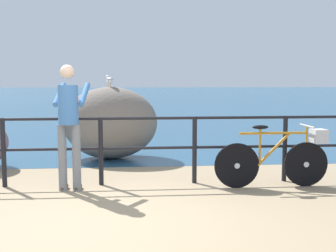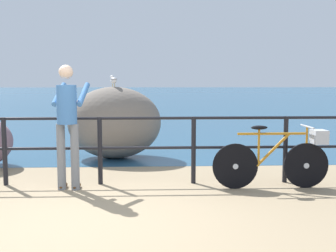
{
  "view_description": "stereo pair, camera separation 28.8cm",
  "coord_description": "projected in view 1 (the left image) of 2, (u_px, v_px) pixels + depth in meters",
  "views": [
    {
      "loc": [
        0.47,
        -4.55,
        1.56
      ],
      "look_at": [
        1.04,
        2.12,
        0.84
      ],
      "focal_mm": 45.06,
      "sensor_mm": 36.0,
      "label": 1
    },
    {
      "loc": [
        0.76,
        -4.57,
        1.56
      ],
      "look_at": [
        1.04,
        2.12,
        0.84
      ],
      "focal_mm": 45.06,
      "sensor_mm": 36.0,
      "label": 2
    }
  ],
  "objects": [
    {
      "name": "sea_surface",
      "position": [
        128.0,
        93.0,
        52.17
      ],
      "size": [
        120.0,
        90.0,
        0.01
      ],
      "primitive_type": "cube",
      "color": "navy",
      "rests_on": "ground_plane"
    },
    {
      "name": "ground_plane",
      "position": [
        124.0,
        108.0,
        24.45
      ],
      "size": [
        120.0,
        120.0,
        0.1
      ],
      "primitive_type": "cube",
      "color": "#937F60"
    },
    {
      "name": "person_at_railing",
      "position": [
        69.0,
        121.0,
        5.92
      ],
      "size": [
        0.49,
        0.66,
        1.78
      ],
      "rotation": [
        0.0,
        0.0,
        1.47
      ],
      "color": "slate",
      "rests_on": "ground_plane"
    },
    {
      "name": "breakwater_boulder_main",
      "position": [
        111.0,
        123.0,
        8.41
      ],
      "size": [
        1.87,
        1.35,
        1.44
      ],
      "color": "slate",
      "rests_on": "ground"
    },
    {
      "name": "promenade_railing",
      "position": [
        101.0,
        143.0,
        6.27
      ],
      "size": [
        8.54,
        0.07,
        1.02
      ],
      "color": "black",
      "rests_on": "ground_plane"
    },
    {
      "name": "seagull",
      "position": [
        109.0,
        80.0,
        8.32
      ],
      "size": [
        0.2,
        0.34,
        0.23
      ],
      "rotation": [
        0.0,
        0.0,
        1.93
      ],
      "color": "gold",
      "rests_on": "breakwater_boulder_main"
    },
    {
      "name": "bicycle",
      "position": [
        282.0,
        156.0,
        6.17
      ],
      "size": [
        1.7,
        0.48,
        0.92
      ],
      "rotation": [
        0.0,
        0.0,
        0.01
      ],
      "color": "black",
      "rests_on": "ground_plane"
    }
  ]
}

